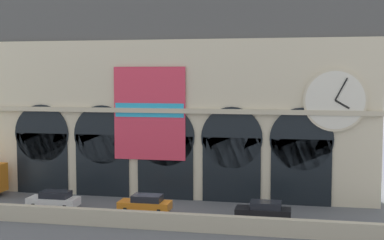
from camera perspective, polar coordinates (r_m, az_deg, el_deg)
name	(u,v)px	position (r m, az deg, el deg)	size (l,w,h in m)	color
ground_plane	(151,212)	(46.57, -4.37, -9.69)	(200.00, 200.00, 0.00)	#54565B
quay_parapet_wall	(134,219)	(41.92, -6.22, -10.43)	(90.00, 0.70, 1.29)	#B2A891
station_building	(171,98)	(51.98, -2.25, 2.34)	(38.68, 4.55, 19.61)	beige
car_midwest	(54,200)	(48.85, -14.42, -8.18)	(4.40, 2.22, 1.55)	white
car_center	(145,204)	(46.11, -4.96, -8.81)	(4.40, 2.22, 1.55)	orange
car_mideast	(264,211)	(43.98, 7.62, -9.51)	(4.40, 2.22, 1.55)	black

